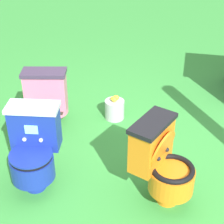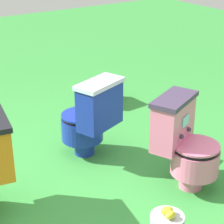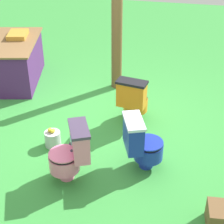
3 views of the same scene
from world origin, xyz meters
The scene contains 3 objects.
toilet_pink centered at (-1.16, 0.12, 0.37)m, with size 0.57×0.61×0.73m.
toilet_blue centered at (-0.80, -0.68, 0.37)m, with size 0.55×0.60×0.73m.
small_crate centered at (-1.57, -1.64, 0.13)m, with size 0.30×0.30×0.25m, color brown.
Camera 2 is at (0.90, 2.18, 1.91)m, focal length 68.30 mm.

